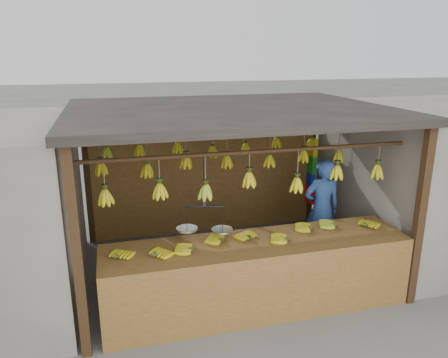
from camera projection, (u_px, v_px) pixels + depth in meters
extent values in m
plane|color=#5B5B57|center=(229.00, 267.00, 6.57)|extent=(80.00, 80.00, 0.00)
cube|color=#301E0F|center=(77.00, 257.00, 4.36)|extent=(0.10, 0.10, 2.30)
cube|color=#301E0F|center=(419.00, 219.00, 5.35)|extent=(0.10, 0.10, 2.30)
cube|color=#301E0F|center=(87.00, 177.00, 7.14)|extent=(0.10, 0.10, 2.30)
cube|color=#301E0F|center=(311.00, 161.00, 8.13)|extent=(0.10, 0.10, 2.30)
cube|color=black|center=(230.00, 111.00, 5.90)|extent=(4.30, 3.30, 0.10)
cylinder|color=#301E0F|center=(253.00, 152.00, 5.08)|extent=(4.00, 0.05, 0.05)
cylinder|color=#301E0F|center=(230.00, 136.00, 6.00)|extent=(4.00, 0.05, 0.05)
cylinder|color=#301E0F|center=(213.00, 125.00, 6.93)|extent=(4.00, 0.05, 0.05)
cube|color=brown|center=(207.00, 182.00, 7.70)|extent=(4.00, 0.06, 1.80)
cube|color=slate|center=(441.00, 177.00, 7.13)|extent=(3.00, 3.00, 2.30)
cube|color=brown|center=(257.00, 245.00, 5.32)|extent=(3.77, 0.84, 0.08)
cube|color=brown|center=(268.00, 292.00, 5.05)|extent=(3.77, 0.04, 0.90)
cube|color=#301E0F|center=(110.00, 316.00, 4.66)|extent=(0.07, 0.07, 0.82)
cube|color=#301E0F|center=(399.00, 274.00, 5.54)|extent=(0.07, 0.07, 0.82)
cube|color=#301E0F|center=(109.00, 282.00, 5.35)|extent=(0.07, 0.07, 0.82)
cube|color=#301E0F|center=(366.00, 249.00, 6.23)|extent=(0.07, 0.07, 0.82)
ellipsoid|color=#B09F12|center=(118.00, 258.00, 4.83)|extent=(0.28, 0.30, 0.06)
ellipsoid|color=#B09F12|center=(156.00, 256.00, 4.87)|extent=(0.30, 0.29, 0.06)
ellipsoid|color=#B09F12|center=(191.00, 249.00, 5.03)|extent=(0.28, 0.24, 0.06)
ellipsoid|color=#B09F12|center=(222.00, 240.00, 5.28)|extent=(0.30, 0.28, 0.06)
ellipsoid|color=#B09F12|center=(250.00, 238.00, 5.34)|extent=(0.27, 0.30, 0.06)
ellipsoid|color=#B09F12|center=(286.00, 239.00, 5.31)|extent=(0.29, 0.26, 0.06)
ellipsoid|color=#B09F12|center=(310.00, 228.00, 5.64)|extent=(0.29, 0.27, 0.06)
ellipsoid|color=#92A523|center=(334.00, 225.00, 5.74)|extent=(0.29, 0.26, 0.06)
ellipsoid|color=#B09F12|center=(366.00, 226.00, 5.71)|extent=(0.30, 0.28, 0.06)
ellipsoid|color=#B09F12|center=(106.00, 197.00, 4.81)|extent=(0.16, 0.16, 0.28)
ellipsoid|color=#B09F12|center=(160.00, 191.00, 4.93)|extent=(0.16, 0.16, 0.28)
ellipsoid|color=#92A523|center=(206.00, 192.00, 5.03)|extent=(0.16, 0.16, 0.28)
ellipsoid|color=#B09F12|center=(249.00, 180.00, 5.17)|extent=(0.16, 0.16, 0.28)
ellipsoid|color=#B09F12|center=(297.00, 185.00, 5.30)|extent=(0.16, 0.16, 0.28)
ellipsoid|color=#B09F12|center=(337.00, 172.00, 5.44)|extent=(0.16, 0.16, 0.28)
ellipsoid|color=#B09F12|center=(377.00, 172.00, 5.59)|extent=(0.16, 0.16, 0.28)
ellipsoid|color=#B09F12|center=(101.00, 168.00, 5.70)|extent=(0.16, 0.16, 0.28)
ellipsoid|color=#B09F12|center=(147.00, 171.00, 5.81)|extent=(0.16, 0.16, 0.28)
ellipsoid|color=#B09F12|center=(186.00, 162.00, 5.97)|extent=(0.16, 0.16, 0.28)
ellipsoid|color=#B09F12|center=(227.00, 162.00, 6.13)|extent=(0.16, 0.16, 0.28)
ellipsoid|color=#B09F12|center=(270.00, 161.00, 6.24)|extent=(0.16, 0.16, 0.28)
ellipsoid|color=#B09F12|center=(304.00, 156.00, 6.35)|extent=(0.16, 0.16, 0.28)
ellipsoid|color=#B09F12|center=(338.00, 156.00, 6.49)|extent=(0.16, 0.16, 0.28)
ellipsoid|color=#92A523|center=(107.00, 153.00, 6.58)|extent=(0.16, 0.16, 0.28)
ellipsoid|color=#B09F12|center=(139.00, 151.00, 6.76)|extent=(0.16, 0.16, 0.28)
ellipsoid|color=#B09F12|center=(178.00, 148.00, 6.89)|extent=(0.16, 0.16, 0.28)
ellipsoid|color=#B09F12|center=(213.00, 152.00, 7.04)|extent=(0.16, 0.16, 0.28)
ellipsoid|color=#B09F12|center=(245.00, 149.00, 7.18)|extent=(0.16, 0.16, 0.28)
ellipsoid|color=#B09F12|center=(276.00, 143.00, 7.27)|extent=(0.16, 0.16, 0.28)
ellipsoid|color=#B09F12|center=(310.00, 144.00, 7.52)|extent=(0.16, 0.16, 0.28)
cylinder|color=black|center=(204.00, 181.00, 5.02)|extent=(0.02, 0.02, 0.62)
cylinder|color=black|center=(204.00, 206.00, 5.10)|extent=(0.44, 0.17, 0.02)
cylinder|color=silver|center=(187.00, 229.00, 5.20)|extent=(0.25, 0.25, 0.02)
cylinder|color=silver|center=(222.00, 230.00, 5.17)|extent=(0.25, 0.25, 0.02)
imported|color=#3359A5|center=(322.00, 209.00, 6.72)|extent=(0.61, 0.43, 1.57)
cube|color=yellow|center=(313.00, 147.00, 7.89)|extent=(0.08, 0.26, 0.34)
cube|color=#199926|center=(312.00, 164.00, 7.98)|extent=(0.08, 0.26, 0.34)
cube|color=#1426BF|center=(311.00, 181.00, 8.07)|extent=(0.08, 0.26, 0.34)
cube|color=red|center=(310.00, 194.00, 8.14)|extent=(0.08, 0.26, 0.34)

